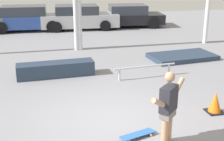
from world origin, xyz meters
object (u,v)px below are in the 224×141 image
skateboard (138,135)px  parked_car_blue (27,19)px  parked_car_silver (79,17)px  traffic_cone (215,103)px  grind_rail (145,68)px  skateboarder (168,105)px  grind_box (56,69)px  manual_pad (182,57)px  parked_car_black (129,16)px

skateboard → parked_car_blue: bearing=84.3°
parked_car_silver → traffic_cone: (1.90, -11.85, -0.41)m
grind_rail → parked_car_blue: size_ratio=0.48×
grind_rail → parked_car_silver: (-1.03, 9.03, 0.35)m
skateboard → grind_rail: 3.81m
skateboarder → skateboard: skateboarder is taller
grind_box → parked_car_silver: (1.77, 8.26, 0.43)m
skateboarder → manual_pad: size_ratio=0.60×
parked_car_blue → parked_car_silver: size_ratio=1.00×
parked_car_blue → parked_car_silver: 2.94m
grind_box → grind_rail: size_ratio=1.17×
manual_pad → skateboard: bearing=-122.9°
grind_box → manual_pad: (4.94, 1.03, -0.15)m
parked_car_blue → traffic_cone: parked_car_blue is taller
skateboard → parked_car_silver: (0.30, 12.59, 0.60)m
skateboarder → manual_pad: bearing=18.8°
grind_rail → traffic_cone: bearing=-72.9°
grind_rail → traffic_cone: 2.95m
skateboarder → grind_rail: bearing=34.3°
manual_pad → parked_car_black: 7.37m
skateboarder → skateboard: bearing=103.7°
skateboarder → parked_car_black: bearing=33.9°
grind_rail → traffic_cone: (0.87, -2.82, -0.06)m
parked_car_blue → skateboard: bearing=-75.5°
manual_pad → parked_car_blue: size_ratio=0.57×
skateboarder → skateboard: (-0.51, 0.32, -0.76)m
skateboard → manual_pad: size_ratio=0.32×
grind_rail → parked_car_black: parked_car_black is taller
traffic_cone → parked_car_blue: bearing=112.0°
grind_box → parked_car_black: size_ratio=0.61×
manual_pad → parked_car_blue: bearing=129.7°
parked_car_silver → traffic_cone: bearing=-77.8°
skateboarder → grind_box: 5.09m
skateboard → manual_pad: bearing=39.7°
skateboarder → grind_rail: (0.82, 3.89, -0.51)m
skateboard → parked_car_black: (3.36, 12.72, 0.58)m
parked_car_blue → traffic_cone: 12.92m
manual_pad → traffic_cone: bearing=-105.3°
skateboarder → grind_rail: skateboarder is taller
skateboard → parked_car_silver: 12.61m
skateboarder → manual_pad: skateboarder is taller
skateboard → grind_rail: size_ratio=0.38×
parked_car_silver → manual_pad: bearing=-63.3°
traffic_cone → parked_car_silver: bearing=99.1°
grind_box → parked_car_silver: parked_car_silver is taller
parked_car_silver → grind_box: bearing=-99.0°
skateboarder → grind_box: size_ratio=0.61×
parked_car_blue → traffic_cone: (4.84, -11.98, -0.42)m
grind_rail → parked_car_blue: bearing=113.5°
grind_box → parked_car_silver: 8.46m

